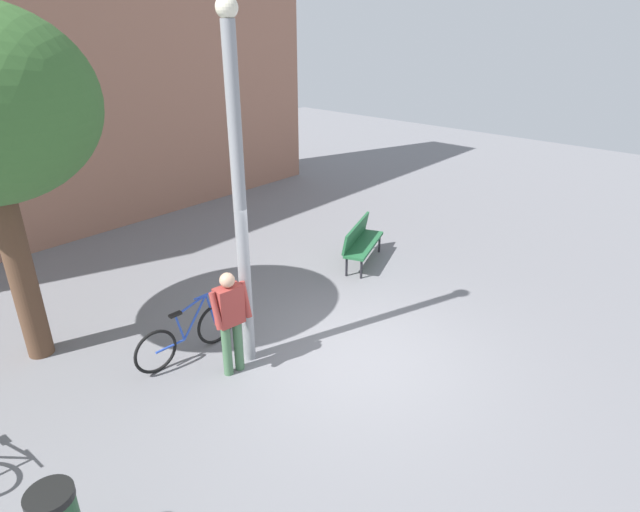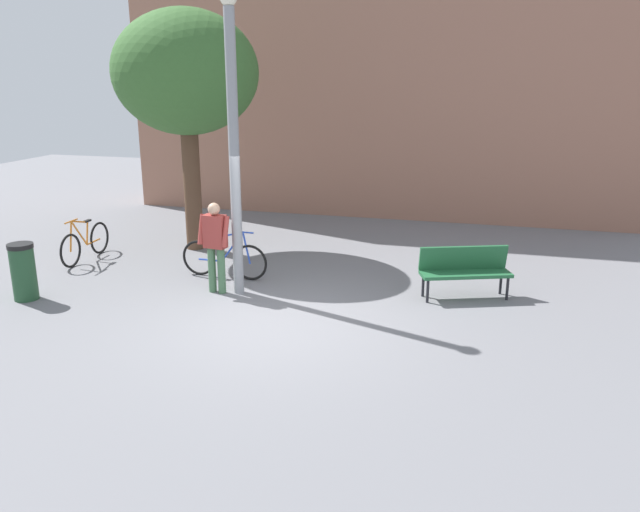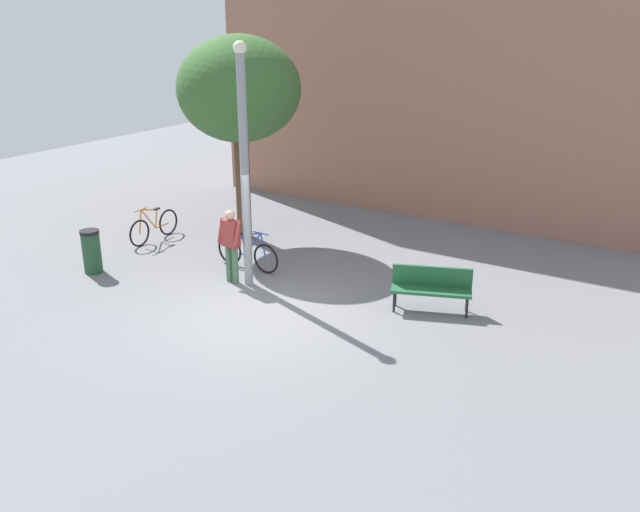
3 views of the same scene
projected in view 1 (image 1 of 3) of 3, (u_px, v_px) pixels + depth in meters
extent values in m
plane|color=slate|center=(356.00, 355.00, 8.42)|extent=(36.00, 36.00, 0.00)
cube|color=#9E6B56|center=(49.00, 30.00, 11.92)|extent=(14.15, 2.00, 9.32)
cylinder|color=gray|center=(240.00, 211.00, 7.34)|extent=(0.19, 0.19, 4.93)
sphere|color=#F2EACC|center=(227.00, 7.00, 6.26)|extent=(0.28, 0.28, 0.28)
cylinder|color=#47704C|center=(238.00, 345.00, 7.92)|extent=(0.14, 0.14, 0.85)
cylinder|color=#47704C|center=(227.00, 350.00, 7.80)|extent=(0.14, 0.14, 0.85)
cube|color=#9E3833|center=(229.00, 306.00, 7.56)|extent=(0.42, 0.27, 0.60)
sphere|color=tan|center=(227.00, 280.00, 7.39)|extent=(0.22, 0.22, 0.22)
cylinder|color=#9E3833|center=(246.00, 299.00, 7.67)|extent=(0.12, 0.24, 0.55)
cylinder|color=#9E3833|center=(216.00, 311.00, 7.37)|extent=(0.12, 0.24, 0.55)
cube|color=#236038|center=(364.00, 244.00, 11.37)|extent=(1.65, 0.98, 0.06)
cube|color=#236038|center=(356.00, 233.00, 11.32)|extent=(1.54, 0.68, 0.44)
cylinder|color=black|center=(379.00, 243.00, 12.03)|extent=(0.05, 0.05, 0.42)
cylinder|color=black|center=(361.00, 269.00, 10.80)|extent=(0.05, 0.05, 0.42)
cylinder|color=black|center=(366.00, 241.00, 12.13)|extent=(0.05, 0.05, 0.42)
cylinder|color=black|center=(347.00, 267.00, 10.91)|extent=(0.05, 0.05, 0.42)
cylinder|color=brown|center=(22.00, 275.00, 7.89)|extent=(0.39, 0.39, 2.80)
torus|color=black|center=(216.00, 324.00, 8.61)|extent=(0.71, 0.08, 0.71)
torus|color=black|center=(156.00, 352.00, 7.89)|extent=(0.71, 0.08, 0.71)
cylinder|color=blue|center=(195.00, 317.00, 8.25)|extent=(0.50, 0.06, 0.64)
cylinder|color=blue|center=(191.00, 305.00, 8.12)|extent=(0.58, 0.06, 0.18)
cylinder|color=blue|center=(180.00, 328.00, 8.10)|extent=(0.14, 0.04, 0.48)
cylinder|color=blue|center=(170.00, 346.00, 8.06)|extent=(0.50, 0.06, 0.04)
cylinder|color=blue|center=(211.00, 310.00, 8.45)|extent=(0.17, 0.04, 0.63)
cube|color=black|center=(175.00, 314.00, 7.95)|extent=(0.20, 0.09, 0.04)
cylinder|color=blue|center=(206.00, 294.00, 8.28)|extent=(0.44, 0.05, 0.03)
cylinder|color=black|center=(49.00, 496.00, 4.75)|extent=(0.44, 0.44, 0.08)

